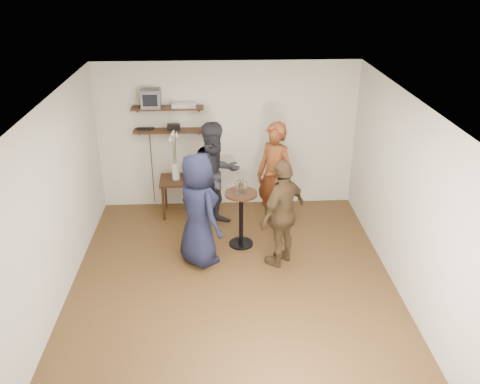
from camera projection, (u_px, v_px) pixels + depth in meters
name	position (u px, v px, depth m)	size (l,w,h in m)	color
room	(232.00, 198.00, 6.61)	(4.58, 5.08, 2.68)	#452A16
shelf_upper	(168.00, 108.00, 8.48)	(1.20, 0.25, 0.04)	black
shelf_lower	(169.00, 131.00, 8.65)	(1.20, 0.25, 0.04)	black
crt_monitor	(151.00, 98.00, 8.39)	(0.32, 0.30, 0.30)	#59595B
dvd_deck	(184.00, 105.00, 8.47)	(0.40, 0.24, 0.06)	silver
radio	(174.00, 127.00, 8.62)	(0.22, 0.10, 0.10)	black
power_strip	(146.00, 128.00, 8.66)	(0.30, 0.05, 0.03)	black
side_table	(177.00, 185.00, 8.78)	(0.58, 0.58, 0.67)	black
vase_lilies	(175.00, 163.00, 8.61)	(0.19, 0.19, 0.92)	silver
drinks_table	(241.00, 212.00, 7.82)	(0.50, 0.50, 0.91)	black
wine_glass_fl	(237.00, 185.00, 7.59)	(0.07, 0.07, 0.20)	silver
wine_glass_fr	(245.00, 186.00, 7.59)	(0.06, 0.06, 0.19)	silver
wine_glass_bl	(240.00, 183.00, 7.67)	(0.07, 0.07, 0.21)	silver
wine_glass_br	(242.00, 183.00, 7.63)	(0.07, 0.07, 0.22)	silver
person_plaid	(274.00, 177.00, 8.19)	(0.67, 0.44, 1.83)	#B51417
person_dark	(216.00, 176.00, 8.28)	(0.88, 0.68, 1.81)	black
person_navy	(198.00, 210.00, 7.27)	(0.83, 0.54, 1.71)	black
person_brown	(283.00, 213.00, 7.26)	(0.95, 0.40, 1.63)	#43301C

